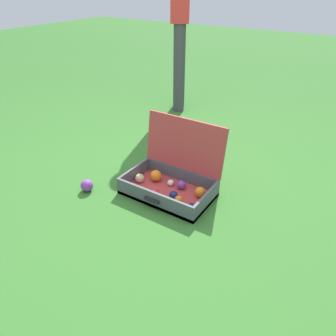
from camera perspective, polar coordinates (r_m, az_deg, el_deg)
The scene contains 4 objects.
ground_plane at distance 2.26m, azimuth -1.82°, elevation -5.00°, with size 16.00×16.00×0.00m, color #336B28.
open_suitcase at distance 2.27m, azimuth 0.79°, elevation -1.63°, with size 0.61×0.45×0.48m.
stray_ball_on_grass at distance 2.37m, azimuth -14.01°, elevation -2.99°, with size 0.09×0.09×0.09m, color purple.
bystander_person at distance 3.59m, azimuth 2.17°, elevation 25.78°, with size 0.31×0.37×1.75m.
Camera 1 is at (1.06, -1.50, 1.33)m, focal length 34.85 mm.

